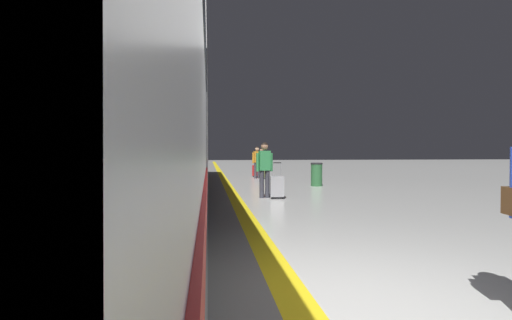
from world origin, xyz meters
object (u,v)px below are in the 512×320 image
object	(u,v)px
passenger_mid	(257,160)
suitcase_mid	(264,172)
high_speed_train	(150,106)
suitcase_near	(277,186)
suitcase_far	(256,171)
passenger_near	(265,166)
passenger_far	(262,160)
waste_bin	(317,174)

from	to	relation	value
passenger_mid	suitcase_mid	xyz separation A→B (m)	(0.32, -0.33, -0.58)
high_speed_train	passenger_mid	bearing A→B (deg)	65.92
suitcase_near	passenger_mid	distance (m)	8.22
passenger_mid	suitcase_far	xyz separation A→B (m)	(0.11, 1.14, -0.60)
passenger_near	suitcase_far	bearing A→B (deg)	84.11
passenger_mid	high_speed_train	bearing A→B (deg)	-114.08
passenger_near	passenger_far	distance (m)	9.35
waste_bin	passenger_mid	bearing A→B (deg)	111.41
passenger_near	high_speed_train	bearing A→B (deg)	-164.85
suitcase_far	suitcase_mid	bearing A→B (deg)	-81.88
suitcase_near	passenger_mid	size ratio (longest dim) A/B	0.64
suitcase_mid	suitcase_far	world-z (taller)	suitcase_mid
suitcase_mid	waste_bin	size ratio (longest dim) A/B	1.15
passenger_mid	suitcase_far	world-z (taller)	passenger_mid
high_speed_train	suitcase_near	xyz separation A→B (m)	(3.41, 0.58, -2.15)
passenger_near	suitcase_mid	size ratio (longest dim) A/B	1.54
suitcase_near	passenger_far	xyz separation A→B (m)	(0.93, 9.52, 0.57)
waste_bin	suitcase_near	bearing A→B (deg)	-121.38
passenger_far	passenger_near	bearing A→B (deg)	-97.67
waste_bin	passenger_near	bearing A→B (deg)	-126.81
suitcase_near	passenger_near	bearing A→B (deg)	141.17
passenger_mid	suitcase_mid	bearing A→B (deg)	-45.87
suitcase_mid	passenger_far	xyz separation A→B (m)	(0.10, 1.66, 0.57)
passenger_mid	passenger_far	distance (m)	1.40
suitcase_near	suitcase_far	size ratio (longest dim) A/B	1.64
suitcase_mid	passenger_near	bearing A→B (deg)	-98.57
passenger_near	waste_bin	xyz separation A→B (m)	(2.58, 3.45, -0.47)
suitcase_far	high_speed_train	bearing A→B (deg)	-112.11
high_speed_train	suitcase_far	bearing A→B (deg)	67.89
suitcase_near	passenger_mid	world-z (taller)	passenger_mid
high_speed_train	suitcase_mid	distance (m)	9.68
high_speed_train	waste_bin	world-z (taller)	high_speed_train
suitcase_mid	passenger_far	size ratio (longest dim) A/B	0.67
high_speed_train	passenger_near	bearing A→B (deg)	15.15
suitcase_near	high_speed_train	bearing A→B (deg)	-170.37
suitcase_near	passenger_mid	bearing A→B (deg)	86.46
high_speed_train	suitcase_near	bearing A→B (deg)	9.63
suitcase_mid	passenger_far	world-z (taller)	passenger_far
high_speed_train	suitcase_mid	size ratio (longest dim) A/B	27.58
high_speed_train	suitcase_near	world-z (taller)	high_speed_train
passenger_near	suitcase_near	bearing A→B (deg)	-38.83
passenger_far	passenger_mid	bearing A→B (deg)	-107.51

